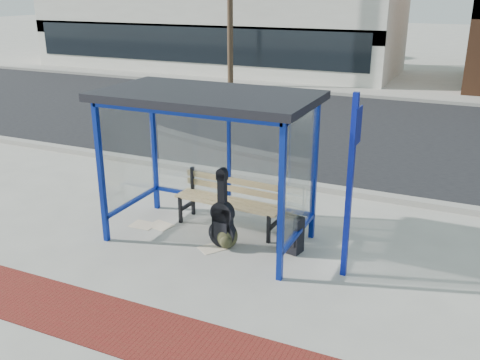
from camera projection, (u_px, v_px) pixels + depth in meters
The scene contains 16 objects.
ground at pixel (210, 238), 8.78m from camera, with size 120.00×120.00×0.00m, color #B2ADA0.
brick_paver_strip at pixel (112, 323), 6.56m from camera, with size 60.00×1.00×0.01m, color maroon.
curb_near at pixel (273, 181), 11.25m from camera, with size 60.00×0.25×0.12m, color gray.
street_asphalt at pixel (336, 128), 15.63m from camera, with size 60.00×10.00×0.00m, color black.
curb_far at pixel (372, 96), 19.98m from camera, with size 60.00×0.25×0.12m, color gray.
far_sidewalk at pixel (381, 89), 21.62m from camera, with size 60.00×4.00×0.01m, color #B2ADA0.
bus_shelter at pixel (209, 114), 8.14m from camera, with size 3.30×1.80×2.42m.
storefront_white at pixel (216, 27), 27.01m from camera, with size 18.00×6.04×4.00m.
bench at pixel (230, 199), 9.06m from camera, with size 1.93×0.58×0.90m.
guitar_bag at pixel (223, 220), 8.37m from camera, with size 0.46×0.16×1.23m.
suitcase at pixel (290, 234), 8.26m from camera, with size 0.41×0.31×0.64m.
backpack at pixel (227, 237), 8.41m from camera, with size 0.38×0.36×0.40m.
sign_post at pixel (351, 178), 7.18m from camera, with size 0.10×0.33×2.64m.
newspaper_a at pixel (143, 225), 9.28m from camera, with size 0.41×0.33×0.01m, color white.
newspaper_b at pixel (161, 226), 9.26m from camera, with size 0.41×0.32×0.01m, color white.
newspaper_c at pixel (212, 248), 8.45m from camera, with size 0.40×0.31×0.01m, color white.
Camera 1 is at (3.74, -7.02, 3.89)m, focal length 40.00 mm.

